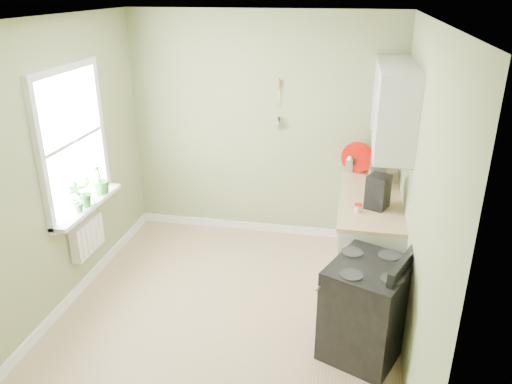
% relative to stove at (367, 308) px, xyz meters
% --- Properties ---
extents(floor, '(3.20, 3.60, 0.02)m').
position_rel_stove_xyz_m(floor, '(-1.28, 0.28, -0.44)').
color(floor, tan).
rests_on(floor, ground).
extents(ceiling, '(3.20, 3.60, 0.02)m').
position_rel_stove_xyz_m(ceiling, '(-1.28, 0.28, 2.28)').
color(ceiling, white).
rests_on(ceiling, wall_back).
extents(wall_back, '(3.20, 0.02, 2.70)m').
position_rel_stove_xyz_m(wall_back, '(-1.28, 2.09, 0.92)').
color(wall_back, '#909868').
rests_on(wall_back, floor).
extents(wall_left, '(0.02, 3.60, 2.70)m').
position_rel_stove_xyz_m(wall_left, '(-2.89, 0.28, 0.92)').
color(wall_left, '#909868').
rests_on(wall_left, floor).
extents(wall_right, '(0.02, 3.60, 2.70)m').
position_rel_stove_xyz_m(wall_right, '(0.33, 0.28, 0.92)').
color(wall_right, '#909868').
rests_on(wall_right, floor).
extents(base_cabinets, '(0.60, 1.60, 0.87)m').
position_rel_stove_xyz_m(base_cabinets, '(0.02, 1.28, 0.00)').
color(base_cabinets, silver).
rests_on(base_cabinets, floor).
extents(countertop, '(0.64, 1.60, 0.04)m').
position_rel_stove_xyz_m(countertop, '(0.01, 1.28, 0.46)').
color(countertop, tan).
rests_on(countertop, base_cabinets).
extents(upper_cabinets, '(0.35, 1.40, 0.80)m').
position_rel_stove_xyz_m(upper_cabinets, '(0.15, 1.38, 1.42)').
color(upper_cabinets, silver).
rests_on(upper_cabinets, wall_right).
extents(window, '(0.06, 1.14, 1.44)m').
position_rel_stove_xyz_m(window, '(-2.86, 0.58, 1.12)').
color(window, white).
rests_on(window, wall_left).
extents(window_sill, '(0.18, 1.14, 0.04)m').
position_rel_stove_xyz_m(window_sill, '(-2.79, 0.58, 0.45)').
color(window_sill, white).
rests_on(window_sill, wall_left).
extents(radiator, '(0.12, 0.50, 0.35)m').
position_rel_stove_xyz_m(radiator, '(-2.82, 0.53, 0.12)').
color(radiator, white).
rests_on(radiator, wall_left).
extents(wall_utensils, '(0.02, 0.14, 0.58)m').
position_rel_stove_xyz_m(wall_utensils, '(-1.08, 2.06, 1.13)').
color(wall_utensils, tan).
rests_on(wall_utensils, wall_back).
extents(stove, '(0.85, 0.87, 0.96)m').
position_rel_stove_xyz_m(stove, '(0.00, 0.00, 0.00)').
color(stove, black).
rests_on(stove, floor).
extents(stand_mixer, '(0.24, 0.39, 0.45)m').
position_rel_stove_xyz_m(stand_mixer, '(0.07, 1.70, 0.67)').
color(stand_mixer, '#B2B2B7').
rests_on(stand_mixer, countertop).
extents(kettle, '(0.20, 0.12, 0.20)m').
position_rel_stove_xyz_m(kettle, '(-0.23, 2.00, 0.58)').
color(kettle, silver).
rests_on(kettle, countertop).
extents(coffee_maker, '(0.26, 0.27, 0.34)m').
position_rel_stove_xyz_m(coffee_maker, '(0.06, 1.02, 0.64)').
color(coffee_maker, black).
rests_on(coffee_maker, countertop).
extents(red_tray, '(0.36, 0.06, 0.36)m').
position_rel_stove_xyz_m(red_tray, '(-0.15, 2.00, 0.66)').
color(red_tray, '#B60C05').
rests_on(red_tray, countertop).
extents(jar, '(0.08, 0.08, 0.08)m').
position_rel_stove_xyz_m(jar, '(-0.12, 0.87, 0.52)').
color(jar, beige).
rests_on(jar, countertop).
extents(plant_a, '(0.19, 0.17, 0.31)m').
position_rel_stove_xyz_m(plant_a, '(-2.78, 0.38, 0.62)').
color(plant_a, '#2E6E27').
rests_on(plant_a, window_sill).
extents(plant_b, '(0.18, 0.20, 0.30)m').
position_rel_stove_xyz_m(plant_b, '(-2.78, 0.54, 0.62)').
color(plant_b, '#2E6E27').
rests_on(plant_b, window_sill).
extents(plant_c, '(0.21, 0.21, 0.33)m').
position_rel_stove_xyz_m(plant_c, '(-2.78, 0.86, 0.64)').
color(plant_c, '#2E6E27').
rests_on(plant_c, window_sill).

